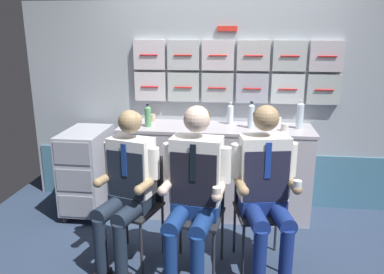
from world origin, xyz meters
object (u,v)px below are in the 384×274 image
(folding_chair_center, at_px, (199,201))
(folding_chair_right, at_px, (259,198))
(crew_member_center, at_px, (194,185))
(paper_cup_blue, at_px, (278,121))
(water_bottle_short, at_px, (230,114))
(service_trolley, at_px, (87,169))
(crew_member_left, at_px, (127,183))
(crew_member_right, at_px, (266,183))
(folding_chair_left, at_px, (138,195))

(folding_chair_center, distance_m, folding_chair_right, 0.50)
(crew_member_center, distance_m, paper_cup_blue, 1.45)
(water_bottle_short, distance_m, paper_cup_blue, 0.48)
(service_trolley, distance_m, folding_chair_right, 1.84)
(crew_member_left, distance_m, folding_chair_right, 1.07)
(folding_chair_center, bearing_deg, crew_member_right, -2.78)
(service_trolley, bearing_deg, crew_member_left, -51.38)
(service_trolley, distance_m, crew_member_center, 1.56)
(service_trolley, xyz_separation_m, folding_chair_center, (1.25, -0.77, 0.07))
(folding_chair_left, xyz_separation_m, crew_member_center, (0.50, -0.23, 0.20))
(folding_chair_center, xyz_separation_m, paper_cup_blue, (0.68, 1.09, 0.43))
(folding_chair_center, relative_size, paper_cup_blue, 11.30)
(crew_member_left, bearing_deg, water_bottle_short, 56.36)
(folding_chair_center, relative_size, folding_chair_right, 1.00)
(folding_chair_center, distance_m, crew_member_center, 0.26)
(service_trolley, xyz_separation_m, crew_member_center, (1.23, -0.93, 0.27))
(service_trolley, distance_m, paper_cup_blue, 2.02)
(service_trolley, xyz_separation_m, paper_cup_blue, (1.93, 0.32, 0.50))
(crew_member_left, bearing_deg, crew_member_center, -7.44)
(folding_chair_center, height_order, crew_member_center, crew_member_center)
(crew_member_left, distance_m, water_bottle_short, 1.42)
(folding_chair_right, bearing_deg, water_bottle_short, 106.45)
(folding_chair_center, xyz_separation_m, crew_member_center, (-0.02, -0.16, 0.20))
(crew_member_center, height_order, folding_chair_right, crew_member_center)
(service_trolley, xyz_separation_m, folding_chair_left, (0.73, -0.70, 0.07))
(folding_chair_left, bearing_deg, paper_cup_blue, 40.42)
(water_bottle_short, height_order, paper_cup_blue, water_bottle_short)
(folding_chair_left, bearing_deg, water_bottle_short, 54.04)
(folding_chair_center, height_order, crew_member_right, crew_member_right)
(crew_member_center, bearing_deg, paper_cup_blue, 60.59)
(crew_member_left, height_order, crew_member_right, crew_member_right)
(crew_member_left, relative_size, folding_chair_right, 1.46)
(folding_chair_left, height_order, paper_cup_blue, paper_cup_blue)
(folding_chair_right, bearing_deg, crew_member_right, -78.37)
(folding_chair_left, relative_size, paper_cup_blue, 11.30)
(folding_chair_right, distance_m, crew_member_right, 0.25)
(service_trolley, distance_m, crew_member_left, 1.12)
(folding_chair_left, bearing_deg, folding_chair_right, 3.49)
(folding_chair_left, relative_size, folding_chair_center, 1.00)
(service_trolley, distance_m, crew_member_right, 1.95)
(crew_member_center, relative_size, water_bottle_short, 5.87)
(folding_chair_right, xyz_separation_m, paper_cup_blue, (0.20, 0.96, 0.43))
(paper_cup_blue, bearing_deg, folding_chair_right, -101.92)
(service_trolley, height_order, crew_member_center, crew_member_center)
(folding_chair_left, height_order, folding_chair_right, same)
(crew_member_right, distance_m, water_bottle_short, 1.17)
(folding_chair_left, relative_size, water_bottle_short, 3.83)
(folding_chair_right, relative_size, crew_member_right, 0.66)
(crew_member_left, height_order, folding_chair_center, crew_member_left)
(crew_member_left, xyz_separation_m, paper_cup_blue, (1.24, 1.18, 0.26))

